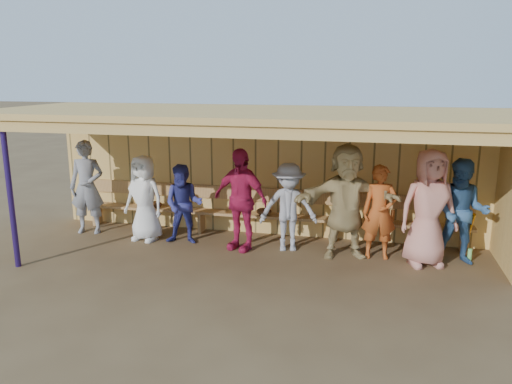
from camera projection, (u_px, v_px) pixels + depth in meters
ground at (251, 255)px, 8.70m from camera, size 90.00×90.00×0.00m
player_a at (87, 187)px, 9.76m from camera, size 0.74×0.55×1.84m
player_b at (144, 198)px, 9.35m from camera, size 0.87×0.64×1.63m
player_c at (184, 204)px, 9.17m from camera, size 0.79×0.65×1.49m
player_d at (240, 199)px, 8.82m from camera, size 1.16×0.77×1.83m
player_e at (288, 207)px, 8.80m from camera, size 1.12×0.80×1.58m
player_f at (346, 201)px, 8.43m from camera, size 1.91×1.04×1.96m
player_g at (380, 212)px, 8.41m from camera, size 0.63×0.45×1.61m
player_h at (428, 208)px, 8.06m from camera, size 1.09×0.88×1.93m
player_extra at (462, 212)px, 8.16m from camera, size 0.99×0.85×1.75m
dugout_structure at (282, 154)px, 8.88m from camera, size 8.80×3.20×2.50m
bench at (265, 210)px, 9.64m from camera, size 7.60×0.34×0.93m
dugout_equipment at (231, 211)px, 9.67m from camera, size 6.33×0.62×0.80m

